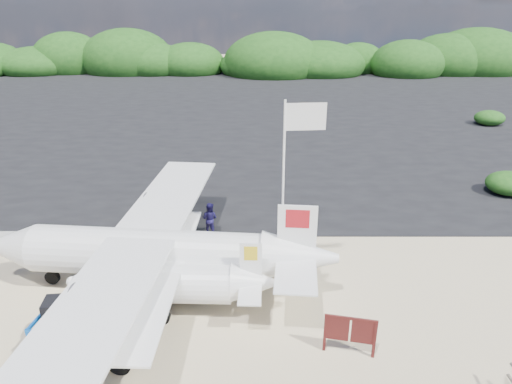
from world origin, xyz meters
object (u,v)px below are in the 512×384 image
(crew_a, at_px, (145,273))
(crew_b, at_px, (210,219))
(signboard, at_px, (348,353))
(baggage_cart, at_px, (94,353))
(crew_c, at_px, (190,276))
(flagpole, at_px, (281,281))
(aircraft_large, at_px, (365,140))
(aircraft_small, at_px, (106,111))

(crew_a, height_order, crew_b, crew_a)
(signboard, relative_size, crew_b, 1.07)
(baggage_cart, height_order, crew_c, crew_c)
(signboard, bearing_deg, crew_c, 163.43)
(crew_b, distance_m, crew_c, 4.87)
(crew_c, bearing_deg, flagpole, -169.30)
(aircraft_large, bearing_deg, signboard, 81.39)
(signboard, bearing_deg, aircraft_small, 129.82)
(signboard, xyz_separation_m, crew_c, (-5.09, 2.76, 0.95))
(crew_a, distance_m, aircraft_small, 31.22)
(aircraft_large, distance_m, aircraft_small, 24.81)
(baggage_cart, bearing_deg, crew_c, 54.20)
(baggage_cart, relative_size, crew_b, 2.09)
(crew_b, xyz_separation_m, aircraft_small, (-12.36, 24.90, -0.77))
(baggage_cart, distance_m, crew_a, 3.36)
(crew_b, xyz_separation_m, aircraft_large, (10.40, 15.03, -0.77))
(crew_a, bearing_deg, flagpole, -160.97)
(baggage_cart, relative_size, crew_c, 1.69)
(flagpole, relative_size, aircraft_small, 0.95)
(crew_b, bearing_deg, baggage_cart, 90.50)
(crew_c, distance_m, aircraft_small, 32.16)
(crew_a, relative_size, aircraft_small, 0.23)
(aircraft_large, bearing_deg, flagpole, 73.71)
(flagpole, height_order, aircraft_small, flagpole)
(signboard, relative_size, crew_a, 0.98)
(signboard, distance_m, crew_b, 9.08)
(signboard, height_order, crew_c, crew_c)
(signboard, bearing_deg, crew_a, 167.18)
(crew_b, relative_size, aircraft_small, 0.21)
(crew_b, bearing_deg, flagpole, 149.62)
(signboard, bearing_deg, aircraft_large, 88.19)
(crew_a, relative_size, aircraft_large, 0.11)
(flagpole, relative_size, crew_b, 4.49)
(crew_a, xyz_separation_m, crew_c, (1.68, -0.36, 0.11))
(baggage_cart, distance_m, crew_c, 3.91)
(flagpole, bearing_deg, baggage_cart, -146.62)
(signboard, height_order, crew_b, crew_b)
(signboard, bearing_deg, baggage_cart, -168.10)
(baggage_cart, relative_size, flagpole, 0.47)
(signboard, distance_m, crew_c, 5.87)
(aircraft_small, bearing_deg, signboard, 119.62)
(baggage_cart, height_order, aircraft_large, aircraft_large)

